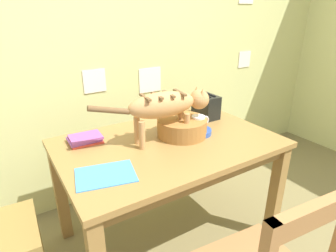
{
  "coord_description": "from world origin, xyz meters",
  "views": [
    {
      "loc": [
        -0.83,
        -0.33,
        1.48
      ],
      "look_at": [
        -0.0,
        0.99,
        0.83
      ],
      "focal_mm": 30.16,
      "sensor_mm": 36.0,
      "label": 1
    }
  ],
  "objects_px": {
    "coffee_mug": "(199,123)",
    "book_stack": "(85,139)",
    "cat": "(167,105)",
    "wicker_basket": "(182,127)",
    "dining_table": "(168,154)",
    "toaster": "(206,106)",
    "magazine": "(106,175)",
    "saucer_bowl": "(198,131)"
  },
  "relations": [
    {
      "from": "saucer_bowl",
      "to": "dining_table",
      "type": "bearing_deg",
      "value": 178.01
    },
    {
      "from": "coffee_mug",
      "to": "magazine",
      "type": "relative_size",
      "value": 0.46
    },
    {
      "from": "toaster",
      "to": "dining_table",
      "type": "bearing_deg",
      "value": -155.86
    },
    {
      "from": "magazine",
      "to": "toaster",
      "type": "bearing_deg",
      "value": 34.98
    },
    {
      "from": "coffee_mug",
      "to": "book_stack",
      "type": "relative_size",
      "value": 0.65
    },
    {
      "from": "book_stack",
      "to": "wicker_basket",
      "type": "height_order",
      "value": "wicker_basket"
    },
    {
      "from": "book_stack",
      "to": "wicker_basket",
      "type": "xyz_separation_m",
      "value": [
        0.56,
        -0.22,
        0.03
      ]
    },
    {
      "from": "saucer_bowl",
      "to": "coffee_mug",
      "type": "height_order",
      "value": "coffee_mug"
    },
    {
      "from": "coffee_mug",
      "to": "saucer_bowl",
      "type": "bearing_deg",
      "value": -180.0
    },
    {
      "from": "magazine",
      "to": "wicker_basket",
      "type": "distance_m",
      "value": 0.62
    },
    {
      "from": "coffee_mug",
      "to": "wicker_basket",
      "type": "relative_size",
      "value": 0.41
    },
    {
      "from": "dining_table",
      "to": "book_stack",
      "type": "xyz_separation_m",
      "value": [
        -0.43,
        0.25,
        0.11
      ]
    },
    {
      "from": "dining_table",
      "to": "magazine",
      "type": "bearing_deg",
      "value": -160.28
    },
    {
      "from": "magazine",
      "to": "wicker_basket",
      "type": "xyz_separation_m",
      "value": [
        0.59,
        0.2,
        0.05
      ]
    },
    {
      "from": "saucer_bowl",
      "to": "toaster",
      "type": "bearing_deg",
      "value": 42.11
    },
    {
      "from": "cat",
      "to": "toaster",
      "type": "height_order",
      "value": "cat"
    },
    {
      "from": "dining_table",
      "to": "cat",
      "type": "bearing_deg",
      "value": 68.57
    },
    {
      "from": "coffee_mug",
      "to": "magazine",
      "type": "height_order",
      "value": "coffee_mug"
    },
    {
      "from": "dining_table",
      "to": "coffee_mug",
      "type": "distance_m",
      "value": 0.28
    },
    {
      "from": "coffee_mug",
      "to": "wicker_basket",
      "type": "height_order",
      "value": "coffee_mug"
    },
    {
      "from": "book_stack",
      "to": "cat",
      "type": "bearing_deg",
      "value": -28.28
    },
    {
      "from": "cat",
      "to": "magazine",
      "type": "distance_m",
      "value": 0.55
    },
    {
      "from": "wicker_basket",
      "to": "toaster",
      "type": "xyz_separation_m",
      "value": [
        0.33,
        0.17,
        0.03
      ]
    },
    {
      "from": "magazine",
      "to": "wicker_basket",
      "type": "relative_size",
      "value": 0.89
    },
    {
      "from": "wicker_basket",
      "to": "toaster",
      "type": "distance_m",
      "value": 0.38
    },
    {
      "from": "saucer_bowl",
      "to": "book_stack",
      "type": "xyz_separation_m",
      "value": [
        -0.66,
        0.26,
        0.01
      ]
    },
    {
      "from": "cat",
      "to": "wicker_basket",
      "type": "bearing_deg",
      "value": 103.84
    },
    {
      "from": "book_stack",
      "to": "toaster",
      "type": "distance_m",
      "value": 0.89
    },
    {
      "from": "dining_table",
      "to": "wicker_basket",
      "type": "distance_m",
      "value": 0.19
    },
    {
      "from": "dining_table",
      "to": "saucer_bowl",
      "type": "bearing_deg",
      "value": -1.99
    },
    {
      "from": "coffee_mug",
      "to": "book_stack",
      "type": "height_order",
      "value": "coffee_mug"
    },
    {
      "from": "dining_table",
      "to": "cat",
      "type": "xyz_separation_m",
      "value": [
        0.01,
        0.02,
        0.31
      ]
    },
    {
      "from": "cat",
      "to": "wicker_basket",
      "type": "height_order",
      "value": "cat"
    },
    {
      "from": "magazine",
      "to": "wicker_basket",
      "type": "height_order",
      "value": "wicker_basket"
    },
    {
      "from": "coffee_mug",
      "to": "toaster",
      "type": "xyz_separation_m",
      "value": [
        0.23,
        0.21,
        0.01
      ]
    },
    {
      "from": "cat",
      "to": "saucer_bowl",
      "type": "bearing_deg",
      "value": 90.0
    },
    {
      "from": "coffee_mug",
      "to": "book_stack",
      "type": "bearing_deg",
      "value": 158.55
    },
    {
      "from": "saucer_bowl",
      "to": "wicker_basket",
      "type": "relative_size",
      "value": 0.55
    },
    {
      "from": "wicker_basket",
      "to": "toaster",
      "type": "height_order",
      "value": "toaster"
    },
    {
      "from": "cat",
      "to": "coffee_mug",
      "type": "xyz_separation_m",
      "value": [
        0.22,
        -0.02,
        -0.15
      ]
    },
    {
      "from": "dining_table",
      "to": "coffee_mug",
      "type": "bearing_deg",
      "value": -1.96
    },
    {
      "from": "saucer_bowl",
      "to": "magazine",
      "type": "height_order",
      "value": "saucer_bowl"
    }
  ]
}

